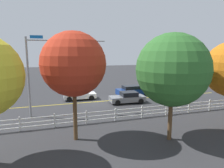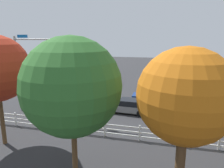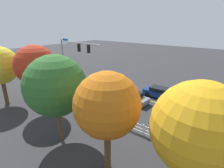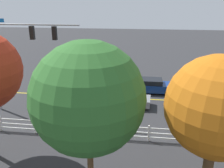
{
  "view_description": "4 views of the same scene",
  "coord_description": "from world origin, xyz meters",
  "px_view_note": "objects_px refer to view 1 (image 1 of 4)",
  "views": [
    {
      "loc": [
        5.05,
        23.26,
        6.11
      ],
      "look_at": [
        -1.83,
        1.67,
        2.39
      ],
      "focal_mm": 31.96,
      "sensor_mm": 36.0,
      "label": 1
    },
    {
      "loc": [
        -7.07,
        20.76,
        7.17
      ],
      "look_at": [
        -2.15,
        1.64,
        2.79
      ],
      "focal_mm": 32.86,
      "sensor_mm": 36.0,
      "label": 2
    },
    {
      "loc": [
        -14.13,
        19.4,
        9.51
      ],
      "look_at": [
        -1.03,
        2.41,
        2.05
      ],
      "focal_mm": 28.08,
      "sensor_mm": 36.0,
      "label": 3
    },
    {
      "loc": [
        -4.98,
        20.92,
        8.74
      ],
      "look_at": [
        -2.5,
        1.9,
        2.04
      ],
      "focal_mm": 38.07,
      "sensor_mm": 36.0,
      "label": 4
    }
  ],
  "objects_px": {
    "car_0": "(128,98)",
    "car_2": "(170,95)",
    "tree_4": "(173,70)",
    "car_1": "(133,90)",
    "car_3": "(174,88)",
    "car_4": "(79,95)",
    "tree_1": "(74,64)"
  },
  "relations": [
    {
      "from": "car_0",
      "to": "car_2",
      "type": "height_order",
      "value": "car_2"
    },
    {
      "from": "car_2",
      "to": "tree_4",
      "type": "height_order",
      "value": "tree_4"
    },
    {
      "from": "car_1",
      "to": "car_3",
      "type": "height_order",
      "value": "car_3"
    },
    {
      "from": "car_2",
      "to": "car_3",
      "type": "distance_m",
      "value": 4.91
    },
    {
      "from": "car_1",
      "to": "car_2",
      "type": "xyz_separation_m",
      "value": [
        -3.4,
        3.87,
        -0.01
      ]
    },
    {
      "from": "car_4",
      "to": "car_2",
      "type": "bearing_deg",
      "value": -17.51
    },
    {
      "from": "car_2",
      "to": "car_3",
      "type": "relative_size",
      "value": 0.91
    },
    {
      "from": "car_0",
      "to": "car_2",
      "type": "bearing_deg",
      "value": 179.92
    },
    {
      "from": "car_2",
      "to": "car_4",
      "type": "height_order",
      "value": "car_2"
    },
    {
      "from": "car_0",
      "to": "car_3",
      "type": "relative_size",
      "value": 0.95
    },
    {
      "from": "car_1",
      "to": "tree_1",
      "type": "relative_size",
      "value": 0.63
    },
    {
      "from": "car_0",
      "to": "car_1",
      "type": "bearing_deg",
      "value": -119.07
    },
    {
      "from": "car_1",
      "to": "tree_4",
      "type": "xyz_separation_m",
      "value": [
        3.23,
        13.78,
        4.19
      ]
    },
    {
      "from": "car_4",
      "to": "tree_4",
      "type": "xyz_separation_m",
      "value": [
        -4.25,
        13.65,
        4.26
      ]
    },
    {
      "from": "tree_4",
      "to": "car_1",
      "type": "bearing_deg",
      "value": -103.2
    },
    {
      "from": "car_0",
      "to": "tree_4",
      "type": "relative_size",
      "value": 0.58
    },
    {
      "from": "car_3",
      "to": "car_4",
      "type": "height_order",
      "value": "car_3"
    },
    {
      "from": "car_0",
      "to": "car_3",
      "type": "bearing_deg",
      "value": -155.52
    },
    {
      "from": "car_1",
      "to": "car_0",
      "type": "bearing_deg",
      "value": -122.53
    },
    {
      "from": "car_1",
      "to": "car_2",
      "type": "bearing_deg",
      "value": -49.07
    },
    {
      "from": "car_0",
      "to": "car_4",
      "type": "bearing_deg",
      "value": -30.13
    },
    {
      "from": "car_0",
      "to": "car_3",
      "type": "xyz_separation_m",
      "value": [
        -8.79,
        -3.45,
        0.05
      ]
    },
    {
      "from": "car_4",
      "to": "tree_1",
      "type": "height_order",
      "value": "tree_1"
    },
    {
      "from": "car_0",
      "to": "car_1",
      "type": "height_order",
      "value": "car_1"
    },
    {
      "from": "tree_4",
      "to": "car_3",
      "type": "bearing_deg",
      "value": -125.61
    },
    {
      "from": "tree_1",
      "to": "car_3",
      "type": "bearing_deg",
      "value": -143.94
    },
    {
      "from": "car_0",
      "to": "tree_1",
      "type": "bearing_deg",
      "value": 51.67
    },
    {
      "from": "car_3",
      "to": "car_4",
      "type": "xyz_separation_m",
      "value": [
        14.04,
        0.02,
        -0.07
      ]
    },
    {
      "from": "car_3",
      "to": "tree_4",
      "type": "distance_m",
      "value": 17.33
    },
    {
      "from": "car_1",
      "to": "car_4",
      "type": "bearing_deg",
      "value": -179.47
    },
    {
      "from": "car_2",
      "to": "car_3",
      "type": "xyz_separation_m",
      "value": [
        -3.16,
        -3.76,
        0.0
      ]
    },
    {
      "from": "tree_1",
      "to": "tree_4",
      "type": "xyz_separation_m",
      "value": [
        -6.26,
        1.98,
        -0.38
      ]
    }
  ]
}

